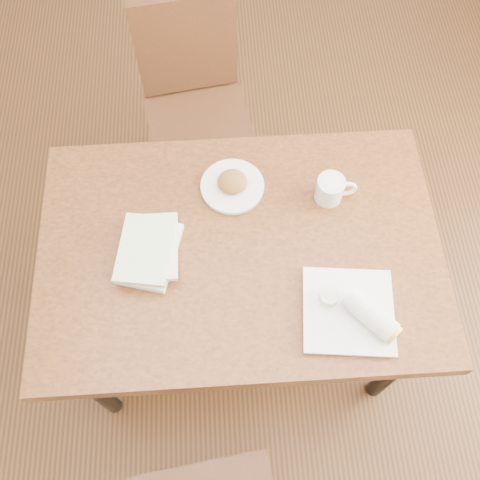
{
  "coord_description": "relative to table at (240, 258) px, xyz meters",
  "views": [
    {
      "loc": [
        -0.05,
        -0.73,
        2.25
      ],
      "look_at": [
        0.0,
        0.0,
        0.8
      ],
      "focal_mm": 40.0,
      "sensor_mm": 36.0,
      "label": 1
    }
  ],
  "objects": [
    {
      "name": "ground",
      "position": [
        0.0,
        0.0,
        -0.67
      ],
      "size": [
        4.0,
        5.0,
        0.01
      ],
      "primitive_type": "cube",
      "color": "#472814",
      "rests_on": "ground"
    },
    {
      "name": "room_walls",
      "position": [
        0.0,
        0.0,
        0.96
      ],
      "size": [
        4.02,
        5.02,
        2.8
      ],
      "color": "beige",
      "rests_on": "ground"
    },
    {
      "name": "table",
      "position": [
        0.0,
        0.0,
        0.0
      ],
      "size": [
        1.27,
        0.85,
        0.75
      ],
      "color": "brown",
      "rests_on": "ground"
    },
    {
      "name": "chair_far",
      "position": [
        -0.14,
        0.79,
        -0.12
      ],
      "size": [
        0.48,
        0.48,
        0.95
      ],
      "color": "#452413",
      "rests_on": "ground"
    },
    {
      "name": "plate_scone",
      "position": [
        -0.01,
        0.22,
        0.1
      ],
      "size": [
        0.21,
        0.21,
        0.07
      ],
      "color": "white",
      "rests_on": "table"
    },
    {
      "name": "coffee_mug",
      "position": [
        0.3,
        0.17,
        0.13
      ],
      "size": [
        0.13,
        0.09,
        0.09
      ],
      "color": "white",
      "rests_on": "table"
    },
    {
      "name": "plate_burrito",
      "position": [
        0.32,
        -0.24,
        0.11
      ],
      "size": [
        0.29,
        0.29,
        0.09
      ],
      "color": "white",
      "rests_on": "table"
    },
    {
      "name": "book_stack",
      "position": [
        -0.28,
        -0.01,
        0.11
      ],
      "size": [
        0.22,
        0.27,
        0.06
      ],
      "color": "white",
      "rests_on": "table"
    }
  ]
}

